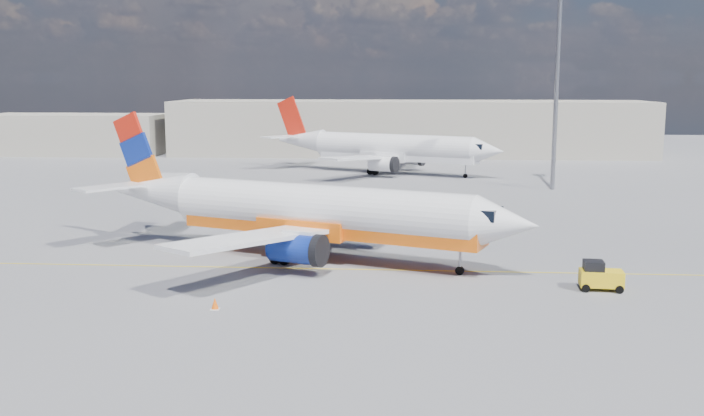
# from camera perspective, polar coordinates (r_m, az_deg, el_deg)

# --- Properties ---
(ground) EXTENTS (240.00, 240.00, 0.00)m
(ground) POSITION_cam_1_polar(r_m,az_deg,el_deg) (44.36, -2.23, -5.37)
(ground) COLOR slate
(ground) RESTS_ON ground
(taxi_line) EXTENTS (70.00, 0.15, 0.01)m
(taxi_line) POSITION_cam_1_polar(r_m,az_deg,el_deg) (47.25, -1.84, -4.44)
(taxi_line) COLOR gold
(taxi_line) RESTS_ON ground
(terminal_main) EXTENTS (70.00, 14.00, 8.00)m
(terminal_main) POSITION_cam_1_polar(r_m,az_deg,el_deg) (117.85, 4.19, 5.84)
(terminal_main) COLOR #ACA594
(terminal_main) RESTS_ON ground
(terminal_annex) EXTENTS (26.00, 10.00, 6.00)m
(terminal_annex) POSITION_cam_1_polar(r_m,az_deg,el_deg) (125.23, -19.44, 5.08)
(terminal_annex) COLOR #ACA594
(terminal_annex) RESTS_ON ground
(main_jet) EXTENTS (29.85, 22.58, 9.12)m
(main_jet) POSITION_cam_1_polar(r_m,az_deg,el_deg) (49.41, -3.18, -0.24)
(main_jet) COLOR white
(main_jet) RESTS_ON ground
(second_jet) EXTENTS (29.51, 22.23, 9.09)m
(second_jet) POSITION_cam_1_polar(r_m,az_deg,el_deg) (94.34, 2.57, 4.37)
(second_jet) COLOR white
(second_jet) RESTS_ON ground
(gse_tug) EXTENTS (2.35, 1.55, 1.61)m
(gse_tug) POSITION_cam_1_polar(r_m,az_deg,el_deg) (44.52, 17.58, -4.75)
(gse_tug) COLOR black
(gse_tug) RESTS_ON ground
(traffic_cone) EXTENTS (0.43, 0.43, 0.60)m
(traffic_cone) POSITION_cam_1_polar(r_m,az_deg,el_deg) (39.66, -9.94, -6.88)
(traffic_cone) COLOR white
(traffic_cone) RESTS_ON ground
(floodlight_mast) EXTENTS (1.55, 1.55, 21.18)m
(floodlight_mast) POSITION_cam_1_polar(r_m,az_deg,el_deg) (82.66, 14.72, 10.07)
(floodlight_mast) COLOR gray
(floodlight_mast) RESTS_ON ground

